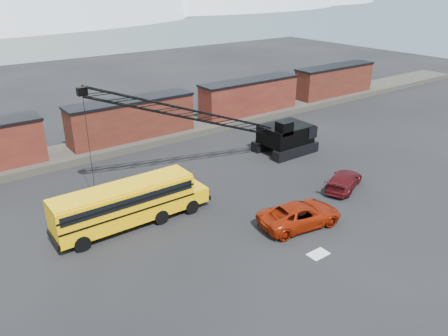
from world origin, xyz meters
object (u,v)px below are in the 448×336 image
object	(u,v)px
maroon_suv	(344,180)
crawler_crane	(212,119)
school_bus	(129,203)
red_pickup	(300,215)

from	to	relation	value
maroon_suv	crawler_crane	distance (m)	12.52
school_bus	red_pickup	bearing A→B (deg)	-36.48
red_pickup	crawler_crane	size ratio (longest dim) A/B	0.27
school_bus	red_pickup	size ratio (longest dim) A/B	1.89
red_pickup	crawler_crane	distance (m)	12.45
crawler_crane	school_bus	bearing A→B (deg)	-156.32
crawler_crane	maroon_suv	bearing A→B (deg)	-55.00
crawler_crane	red_pickup	bearing A→B (deg)	-92.69
school_bus	crawler_crane	xyz separation A→B (m)	(10.32, 4.53, 3.15)
red_pickup	maroon_suv	distance (m)	7.61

